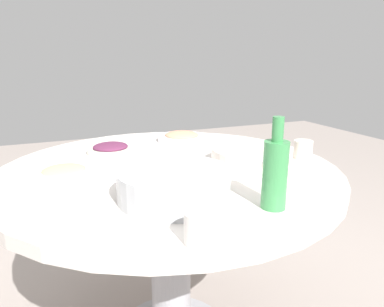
% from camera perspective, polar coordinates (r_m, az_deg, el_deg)
% --- Properties ---
extents(round_dining_table, '(1.20, 1.20, 0.76)m').
position_cam_1_polar(round_dining_table, '(1.31, -3.67, -8.67)').
color(round_dining_table, '#99999E').
rests_on(round_dining_table, ground).
extents(rice_bowl, '(0.31, 0.31, 0.09)m').
position_cam_1_polar(rice_bowl, '(0.96, -2.99, -4.91)').
color(rice_bowl, '#B2B5BA').
rests_on(rice_bowl, round_dining_table).
extents(soup_bowl, '(0.31, 0.29, 0.06)m').
position_cam_1_polar(soup_bowl, '(1.29, 9.65, -0.51)').
color(soup_bowl, white).
rests_on(soup_bowl, round_dining_table).
extents(dish_eggplant, '(0.19, 0.19, 0.04)m').
position_cam_1_polar(dish_eggplant, '(1.47, -13.16, 0.79)').
color(dish_eggplant, silver).
rests_on(dish_eggplant, round_dining_table).
extents(dish_noodles, '(0.20, 0.20, 0.04)m').
position_cam_1_polar(dish_noodles, '(1.21, -20.16, -2.96)').
color(dish_noodles, silver).
rests_on(dish_noodles, round_dining_table).
extents(dish_shrimp, '(0.22, 0.22, 0.04)m').
position_cam_1_polar(dish_shrimp, '(1.64, -1.71, 2.73)').
color(dish_shrimp, white).
rests_on(dish_shrimp, round_dining_table).
extents(green_bottle, '(0.06, 0.06, 0.24)m').
position_cam_1_polar(green_bottle, '(0.91, 13.42, -3.01)').
color(green_bottle, '#3C8D4D').
rests_on(green_bottle, round_dining_table).
extents(tea_cup_near, '(0.07, 0.07, 0.07)m').
position_cam_1_polar(tea_cup_near, '(0.74, 1.40, -12.02)').
color(tea_cup_near, silver).
rests_on(tea_cup_near, round_dining_table).
extents(tea_cup_far, '(0.07, 0.07, 0.05)m').
position_cam_1_polar(tea_cup_far, '(0.97, -22.68, -7.26)').
color(tea_cup_far, white).
rests_on(tea_cup_far, round_dining_table).
extents(tea_cup_side, '(0.07, 0.07, 0.07)m').
position_cam_1_polar(tea_cup_side, '(1.41, 17.68, 0.63)').
color(tea_cup_side, beige).
rests_on(tea_cup_side, round_dining_table).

